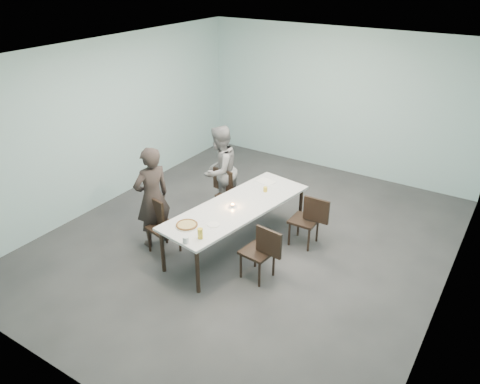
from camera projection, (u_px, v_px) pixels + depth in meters
The scene contains 16 objects.
ground at pixel (249, 239), 7.77m from camera, with size 7.00×7.00×0.00m, color #333335.
room_shell at pixel (250, 123), 6.86m from camera, with size 6.02×7.02×3.01m.
table at pixel (237, 209), 7.28m from camera, with size 1.30×2.71×0.75m.
chair_near_left at pixel (160, 222), 7.29m from camera, with size 0.64×0.50×0.87m.
chair_far_left at pixel (228, 190), 8.28m from camera, with size 0.63×0.46×0.87m.
chair_near_right at pixel (262, 249), 6.61m from camera, with size 0.63×0.47×0.87m.
chair_far_right at pixel (309, 218), 7.41m from camera, with size 0.61×0.43×0.87m.
diner_near at pixel (152, 197), 7.32m from camera, with size 0.61×0.40×1.67m, color black.
diner_far at pixel (220, 170), 8.29m from camera, with size 0.79×0.62×1.63m, color gray.
pizza at pixel (187, 225), 6.69m from camera, with size 0.34×0.34×0.04m.
side_plate at pixel (213, 225), 6.73m from camera, with size 0.18×0.18×0.01m, color white.
beer_glass at pixel (200, 233), 6.38m from camera, with size 0.08×0.08×0.15m, color gold.
water_tumbler at pixel (186, 240), 6.29m from camera, with size 0.08×0.08×0.09m, color silver.
tealight at pixel (232, 206), 7.21m from camera, with size 0.06×0.06×0.05m.
amber_tumbler at pixel (265, 189), 7.67m from camera, with size 0.07×0.07×0.08m, color gold.
menu at pixel (266, 182), 8.02m from camera, with size 0.30×0.22×0.01m, color silver.
Camera 1 is at (3.42, -5.62, 4.21)m, focal length 35.00 mm.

